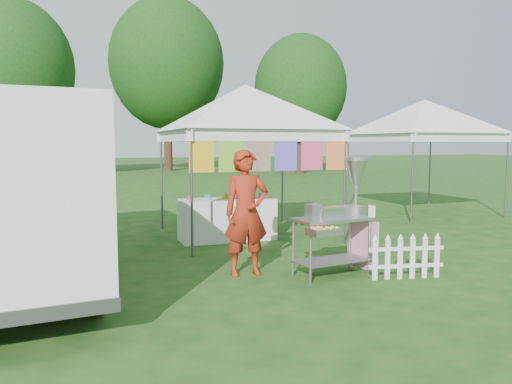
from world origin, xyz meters
name	(u,v)px	position (x,y,z in m)	size (l,w,h in m)	color
ground	(330,281)	(0.00, 0.00, 0.00)	(120.00, 120.00, 0.00)	#174413
canopy_main	(245,85)	(0.00, 3.49, 2.99)	(4.24, 4.24, 3.45)	#59595E
canopy_right	(425,100)	(5.50, 5.00, 2.99)	(4.24, 4.24, 3.45)	#59595E
tree_left	(12,68)	(-6.00, 24.00, 5.83)	(6.40, 6.40, 9.53)	#321B12
tree_mid	(167,64)	(3.00, 28.00, 7.14)	(7.60, 7.60, 11.52)	#321B12
tree_right	(300,88)	(10.00, 22.00, 5.18)	(5.60, 5.60, 8.42)	#321B12
donut_cart	(343,206)	(0.30, 0.22, 0.98)	(1.20, 0.94, 1.66)	gray
vendor	(246,213)	(-0.96, 0.70, 0.88)	(0.64, 0.42, 1.77)	maroon
picket_fence	(406,258)	(1.02, -0.28, 0.29)	(1.06, 0.24, 0.56)	white
display_table	(227,219)	(-0.46, 3.23, 0.40)	(1.80, 0.70, 0.80)	white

